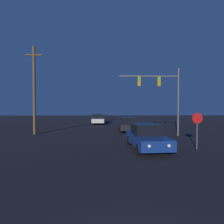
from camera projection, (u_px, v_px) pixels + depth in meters
car_near at (146, 137)px, 11.38m from camera, size 2.22×4.66×1.62m
car_mid at (128, 124)px, 19.92m from camera, size 2.05×4.60×1.62m
car_far at (98, 119)px, 29.01m from camera, size 2.17×4.65×1.62m
traffic_signal_mast at (163, 90)px, 16.62m from camera, size 5.78×0.30×6.45m
stop_sign at (197, 124)px, 11.24m from camera, size 0.68×0.07×2.34m
utility_pole at (34, 89)px, 17.52m from camera, size 1.67×0.28×8.84m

